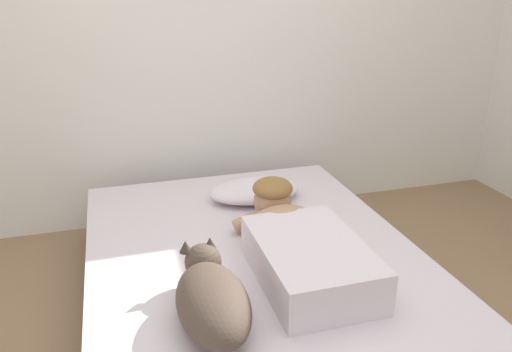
# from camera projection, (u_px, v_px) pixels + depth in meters

# --- Properties ---
(back_wall) EXTENTS (4.41, 0.12, 2.50)m
(back_wall) POSITION_uv_depth(u_px,v_px,m) (204.00, 28.00, 3.13)
(back_wall) COLOR silver
(back_wall) RESTS_ON ground
(bed) EXTENTS (1.56, 2.06, 0.35)m
(bed) POSITION_uv_depth(u_px,v_px,m) (254.00, 284.00, 2.40)
(bed) COLOR #4C4742
(bed) RESTS_ON ground
(pillow) EXTENTS (0.52, 0.32, 0.11)m
(pillow) POSITION_uv_depth(u_px,v_px,m) (255.00, 190.00, 2.87)
(pillow) COLOR silver
(pillow) RESTS_ON bed
(person_lying) EXTENTS (0.43, 0.92, 0.27)m
(person_lying) POSITION_uv_depth(u_px,v_px,m) (298.00, 243.00, 2.19)
(person_lying) COLOR silver
(person_lying) RESTS_ON bed
(dog) EXTENTS (0.26, 0.57, 0.21)m
(dog) POSITION_uv_depth(u_px,v_px,m) (211.00, 298.00, 1.82)
(dog) COLOR #4C3D33
(dog) RESTS_ON bed
(coffee_cup) EXTENTS (0.12, 0.09, 0.07)m
(coffee_cup) POSITION_uv_depth(u_px,v_px,m) (266.00, 208.00, 2.69)
(coffee_cup) COLOR white
(coffee_cup) RESTS_ON bed
(cell_phone) EXTENTS (0.07, 0.14, 0.01)m
(cell_phone) POSITION_uv_depth(u_px,v_px,m) (269.00, 260.00, 2.26)
(cell_phone) COLOR black
(cell_phone) RESTS_ON bed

